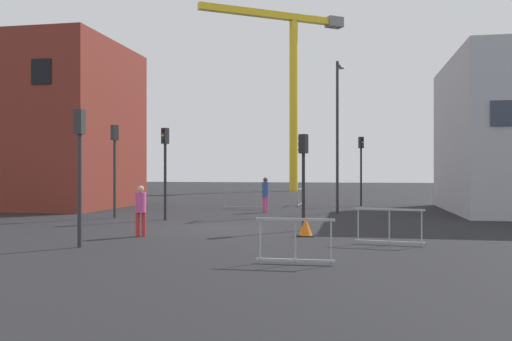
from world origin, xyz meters
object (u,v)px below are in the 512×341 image
Objects in this scene: streetlamp_tall at (338,126)px; pedestrian_walking at (265,192)px; traffic_light_median at (115,156)px; traffic_light_far at (361,160)px; construction_crane at (290,70)px; traffic_light_near at (165,158)px; pedestrian_waiting at (141,207)px; traffic_light_verge at (303,165)px; traffic_light_island at (80,155)px; traffic_cone_striped at (306,227)px.

streetlamp_tall is 5.08m from pedestrian_walking.
traffic_light_median is 7.90m from pedestrian_walking.
traffic_light_far is 8.17m from pedestrian_walking.
construction_crane is 4.73× the size of traffic_light_near.
traffic_light_median is at bearing 121.49° from pedestrian_waiting.
traffic_light_far is (1.25, 5.83, -1.66)m from streetlamp_tall.
traffic_light_median is (-10.06, -4.77, -1.65)m from streetlamp_tall.
traffic_light_far is at bearing 81.05° from traffic_light_verge.
traffic_light_far is 2.54× the size of pedestrian_waiting.
streetlamp_tall reaches higher than traffic_light_median.
traffic_light_verge is (-0.99, -8.43, -2.13)m from streetlamp_tall.
traffic_light_island reaches higher than traffic_cone_striped.
construction_crane is 4.50× the size of traffic_light_far.
traffic_light_verge reaches higher than traffic_cone_striped.
streetlamp_tall reaches higher than pedestrian_waiting.
traffic_cone_striped is (-0.76, -10.09, -4.22)m from streetlamp_tall.
traffic_light_near is 14.18m from traffic_light_far.
streetlamp_tall is at bearing -78.65° from construction_crane.
traffic_cone_striped is at bearing -82.57° from construction_crane.
pedestrian_waiting reaches higher than traffic_cone_striped.
construction_crane is 4.48× the size of traffic_light_median.
traffic_light_near is (-0.53, 8.48, 0.09)m from traffic_light_island.
traffic_cone_striped is at bearing -29.76° from traffic_light_median.
traffic_light_island is 13.93m from pedestrian_walking.
traffic_light_far is at bearing 43.13° from traffic_light_median.
pedestrian_waiting is at bearing -151.85° from traffic_light_verge.
construction_crane is at bearing 83.11° from traffic_light_median.
traffic_light_median reaches higher than traffic_cone_striped.
pedestrian_walking is at bearing 107.00° from traffic_cone_striped.
traffic_light_verge is 8.57m from pedestrian_walking.
construction_crane is 5.48× the size of traffic_light_verge.
pedestrian_waiting is (-5.14, -2.75, -1.41)m from traffic_light_verge.
pedestrian_walking is at bearing 53.75° from traffic_light_near.
traffic_cone_striped is (5.16, -39.59, -12.74)m from construction_crane.
traffic_light_near is at bearing 154.74° from traffic_light_verge.
traffic_light_far is (7.17, -23.67, -10.18)m from construction_crane.
traffic_light_median is at bearing -136.87° from traffic_light_far.
streetlamp_tall is at bearing 6.27° from pedestrian_walking.
traffic_light_verge is at bearing -21.96° from traffic_light_median.
traffic_light_near reaches higher than pedestrian_walking.
traffic_light_median reaches higher than pedestrian_waiting.
streetlamp_tall is 1.99× the size of traffic_light_island.
traffic_light_verge is at bearing -82.60° from construction_crane.
traffic_cone_striped is at bearing -81.98° from traffic_light_verge.
traffic_light_island is at bearing -103.09° from pedestrian_walking.
pedestrian_waiting is (3.93, -6.41, -1.88)m from traffic_light_median.
traffic_light_island is 0.96× the size of traffic_light_near.
traffic_light_near is 7.08m from traffic_light_verge.
streetlamp_tall is 1.83× the size of traffic_light_far.
streetlamp_tall reaches higher than traffic_cone_striped.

